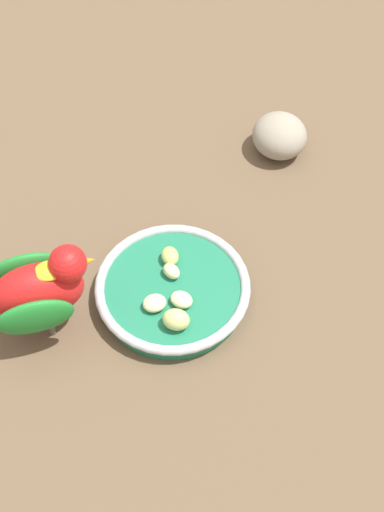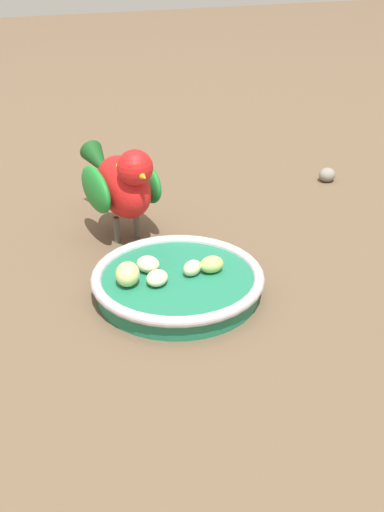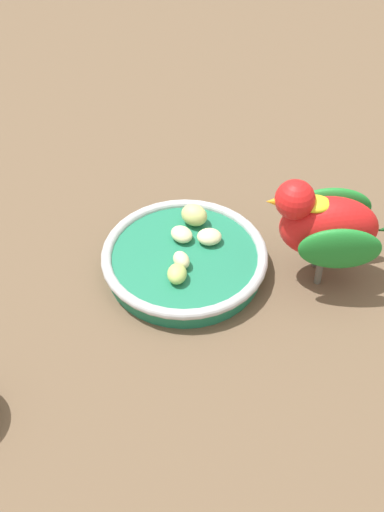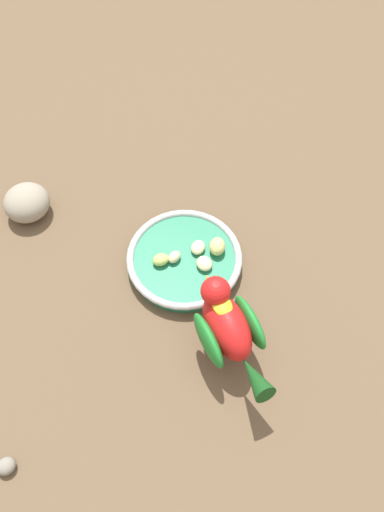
{
  "view_description": "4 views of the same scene",
  "coord_description": "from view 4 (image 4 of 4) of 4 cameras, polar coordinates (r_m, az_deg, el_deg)",
  "views": [
    {
      "loc": [
        0.02,
        0.52,
        0.79
      ],
      "look_at": [
        -0.03,
        -0.01,
        0.07
      ],
      "focal_mm": 50.9,
      "sensor_mm": 36.0,
      "label": 1
    },
    {
      "loc": [
        -0.66,
        0.19,
        0.42
      ],
      "look_at": [
        0.01,
        -0.02,
        0.04
      ],
      "focal_mm": 48.59,
      "sensor_mm": 36.0,
      "label": 2
    },
    {
      "loc": [
        0.13,
        -0.58,
        0.61
      ],
      "look_at": [
        0.01,
        -0.02,
        0.04
      ],
      "focal_mm": 49.08,
      "sensor_mm": 36.0,
      "label": 3
    },
    {
      "loc": [
        0.47,
        -0.1,
        0.82
      ],
      "look_at": [
        0.02,
        0.01,
        0.06
      ],
      "focal_mm": 38.14,
      "sensor_mm": 36.0,
      "label": 4
    }
  ],
  "objects": [
    {
      "name": "apple_piece_1",
      "position": [
        0.92,
        -1.91,
        0.07
      ],
      "size": [
        0.03,
        0.03,
        0.02
      ],
      "primitive_type": "ellipsoid",
      "rotation": [
        0.0,
        0.0,
        2.22
      ],
      "color": "beige",
      "rests_on": "feeding_bowl"
    },
    {
      "name": "apple_piece_2",
      "position": [
        0.92,
        -3.32,
        -0.26
      ],
      "size": [
        0.03,
        0.03,
        0.02
      ],
      "primitive_type": "ellipsoid",
      "rotation": [
        0.0,
        0.0,
        1.72
      ],
      "color": "#B2CC66",
      "rests_on": "feeding_bowl"
    },
    {
      "name": "apple_piece_0",
      "position": [
        0.93,
        0.64,
        0.9
      ],
      "size": [
        0.04,
        0.04,
        0.02
      ],
      "primitive_type": "ellipsoid",
      "rotation": [
        0.0,
        0.0,
        2.53
      ],
      "color": "beige",
      "rests_on": "feeding_bowl"
    },
    {
      "name": "ground_plane",
      "position": [
        0.95,
        -0.79,
        -0.92
      ],
      "size": [
        4.0,
        4.0,
        0.0
      ],
      "primitive_type": "plane",
      "color": "brown"
    },
    {
      "name": "apple_piece_4",
      "position": [
        0.92,
        1.29,
        -0.79
      ],
      "size": [
        0.03,
        0.03,
        0.02
      ],
      "primitive_type": "ellipsoid",
      "rotation": [
        0.0,
        0.0,
        0.21
      ],
      "color": "beige",
      "rests_on": "feeding_bowl"
    },
    {
      "name": "feeding_bowl",
      "position": [
        0.94,
        -0.98,
        -0.31
      ],
      "size": [
        0.2,
        0.2,
        0.03
      ],
      "color": "#1E7251",
      "rests_on": "ground_plane"
    },
    {
      "name": "rock_large",
      "position": [
        1.03,
        -16.95,
        5.38
      ],
      "size": [
        0.1,
        0.1,
        0.06
      ],
      "primitive_type": "ellipsoid",
      "rotation": [
        0.0,
        0.0,
        5.03
      ],
      "color": "gray",
      "rests_on": "ground_plane"
    },
    {
      "name": "apple_piece_3",
      "position": [
        0.93,
        2.6,
        1.23
      ],
      "size": [
        0.04,
        0.04,
        0.03
      ],
      "primitive_type": "ellipsoid",
      "rotation": [
        0.0,
        0.0,
        5.95
      ],
      "color": "#C6D17A",
      "rests_on": "feeding_bowl"
    },
    {
      "name": "parrot",
      "position": [
        0.81,
        3.81,
        -7.48
      ],
      "size": [
        0.2,
        0.11,
        0.14
      ],
      "rotation": [
        0.0,
        0.0,
        -2.96
      ],
      "color": "#59544C",
      "rests_on": "ground_plane"
    },
    {
      "name": "pebble_0",
      "position": [
        0.87,
        -18.92,
        -20.13
      ],
      "size": [
        0.03,
        0.03,
        0.02
      ],
      "primitive_type": "ellipsoid",
      "rotation": [
        0.0,
        0.0,
        1.88
      ],
      "color": "gray",
      "rests_on": "ground_plane"
    }
  ]
}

